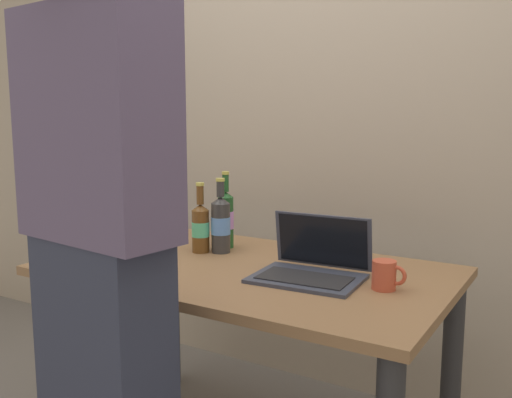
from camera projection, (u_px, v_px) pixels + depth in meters
The scene contains 8 objects.
desk at pixel (246, 300), 2.06m from camera, with size 1.43×0.85×0.77m.
laptop at pixel (312, 265), 1.91m from camera, with size 0.37×0.31×0.20m.
beer_bottle_brown at pixel (226, 218), 2.32m from camera, with size 0.06×0.06×0.31m.
beer_bottle_dark at pixel (221, 223), 2.24m from camera, with size 0.08×0.08×0.30m.
beer_bottle_green at pixel (201, 226), 2.24m from camera, with size 0.07×0.07×0.28m.
person_figure at pixel (101, 260), 1.48m from camera, with size 0.47×0.31×1.82m.
coffee_mug at pixel (385, 275), 1.77m from camera, with size 0.11×0.08×0.09m.
back_wall at pixel (337, 116), 2.64m from camera, with size 6.00×0.10×2.60m, color tan.
Camera 1 is at (1.06, -1.68, 1.32)m, focal length 39.85 mm.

